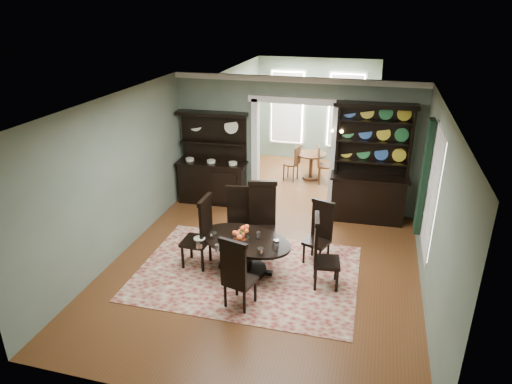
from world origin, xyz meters
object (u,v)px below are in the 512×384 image
at_px(dining_table, 245,249).
at_px(sideboard, 213,172).
at_px(welsh_dresser, 370,179).
at_px(parlor_table, 311,162).

xyz_separation_m(dining_table, sideboard, (-1.62, 2.81, 0.29)).
xyz_separation_m(welsh_dresser, parlor_table, (-1.57, 2.10, -0.46)).
distance_m(dining_table, welsh_dresser, 3.45).
distance_m(dining_table, sideboard, 3.26).
xyz_separation_m(dining_table, parlor_table, (0.42, 4.88, 0.01)).
bearing_deg(parlor_table, welsh_dresser, -53.28).
relative_size(dining_table, sideboard, 0.89).
xyz_separation_m(dining_table, welsh_dresser, (1.99, 2.79, 0.47)).
bearing_deg(welsh_dresser, dining_table, -127.79).
bearing_deg(parlor_table, sideboard, -134.51).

